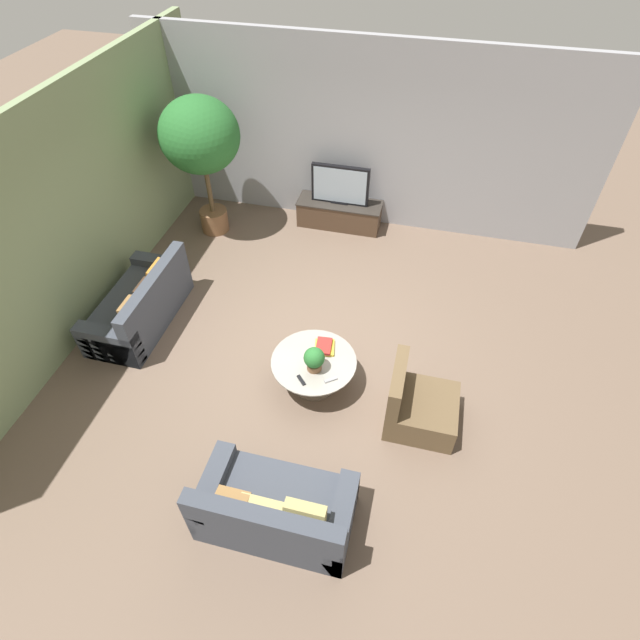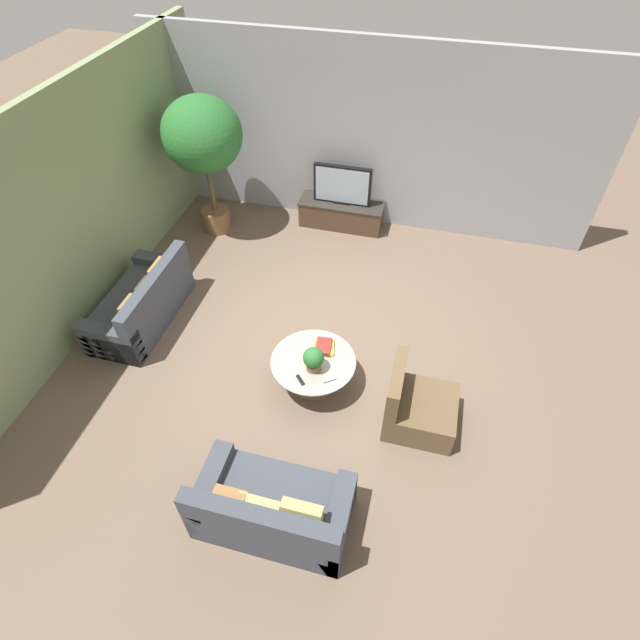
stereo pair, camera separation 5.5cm
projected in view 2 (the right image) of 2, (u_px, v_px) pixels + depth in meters
ground_plane at (315, 348)px, 6.82m from camera, size 24.00×24.00×0.00m
back_wall_stone at (367, 138)px, 7.97m from camera, size 7.40×0.12×3.00m
side_wall_left at (76, 212)px, 6.47m from camera, size 0.12×7.40×3.00m
media_console at (341, 213)px, 8.71m from camera, size 1.45×0.50×0.46m
television at (342, 185)px, 8.32m from camera, size 0.97×0.13×0.67m
coffee_table at (313, 367)px, 6.18m from camera, size 1.05×1.05×0.44m
couch_by_wall at (142, 304)px, 7.01m from camera, size 0.84×1.70×0.84m
couch_near_entry at (272, 510)px, 4.93m from camera, size 1.52×0.84×0.84m
armchair_wicker at (416, 407)px, 5.81m from camera, size 0.80×0.76×0.86m
potted_palm_tall at (203, 139)px, 7.63m from camera, size 1.23×1.23×2.29m
potted_plant_tabletop at (313, 359)px, 5.88m from camera, size 0.25×0.25×0.33m
book_stack at (324, 347)px, 6.20m from camera, size 0.29×0.31×0.07m
remote_black at (300, 380)px, 5.87m from camera, size 0.14×0.14×0.02m
remote_silver at (330, 380)px, 5.87m from camera, size 0.15×0.13×0.02m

